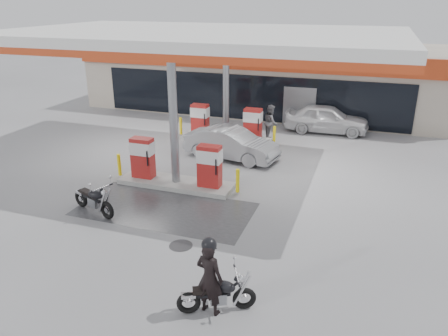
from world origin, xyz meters
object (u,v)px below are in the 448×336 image
object	(u,v)px
sedan_white	(326,119)
parked_car_left	(139,95)
biker_main	(210,278)
pump_island_near	(176,168)
attendant	(271,122)
parked_motorcycle	(94,200)
main_motorcycle	(218,295)
hatchback_silver	(231,144)
pump_island_far	(226,127)

from	to	relation	value
sedan_white	parked_car_left	distance (m)	13.28
biker_main	parked_car_left	bearing A→B (deg)	-45.11
pump_island_near	attendant	size ratio (longest dim) A/B	2.87
pump_island_near	biker_main	size ratio (longest dim) A/B	2.79
biker_main	parked_motorcycle	size ratio (longest dim) A/B	0.92
main_motorcycle	biker_main	bearing A→B (deg)	-178.93
sedan_white	attendant	size ratio (longest dim) A/B	2.47
biker_main	hatchback_silver	distance (m)	10.39
attendant	hatchback_silver	world-z (taller)	attendant
pump_island_far	hatchback_silver	distance (m)	2.63
attendant	hatchback_silver	size ratio (longest dim) A/B	0.42
hatchback_silver	parked_car_left	distance (m)	12.63
pump_island_far	attendant	bearing A→B (deg)	25.68
biker_main	sedan_white	world-z (taller)	biker_main
sedan_white	hatchback_silver	bearing A→B (deg)	145.66
parked_motorcycle	sedan_white	distance (m)	13.72
parked_motorcycle	parked_car_left	world-z (taller)	parked_car_left
parked_car_left	biker_main	bearing A→B (deg)	-136.60
pump_island_far	main_motorcycle	size ratio (longest dim) A/B	2.96
main_motorcycle	attendant	distance (m)	13.47
pump_island_near	parked_motorcycle	distance (m)	3.43
sedan_white	parked_motorcycle	bearing A→B (deg)	150.93
main_motorcycle	sedan_white	size ratio (longest dim) A/B	0.39
main_motorcycle	parked_car_left	xyz separation A→B (m)	(-12.37, 18.33, 0.17)
main_motorcycle	parked_motorcycle	xyz separation A→B (m)	(-5.63, 3.31, 0.05)
attendant	pump_island_far	bearing A→B (deg)	99.24
biker_main	parked_car_left	size ratio (longest dim) A/B	0.45
pump_island_near	pump_island_far	size ratio (longest dim) A/B	1.00
biker_main	parked_car_left	world-z (taller)	biker_main
biker_main	parked_motorcycle	world-z (taller)	biker_main
hatchback_silver	attendant	bearing A→B (deg)	-6.81
biker_main	parked_motorcycle	xyz separation A→B (m)	(-5.46, 3.40, -0.45)
pump_island_far	parked_motorcycle	bearing A→B (deg)	-100.22
pump_island_near	pump_island_far	distance (m)	6.00
pump_island_far	attendant	world-z (taller)	attendant
pump_island_far	sedan_white	world-z (taller)	pump_island_far
parked_motorcycle	hatchback_silver	bearing A→B (deg)	87.42
biker_main	sedan_white	bearing A→B (deg)	-81.51
main_motorcycle	hatchback_silver	xyz separation A→B (m)	(-2.93, 9.93, 0.28)
pump_island_near	biker_main	bearing A→B (deg)	-59.12
biker_main	parked_car_left	xyz separation A→B (m)	(-12.20, 18.41, -0.32)
main_motorcycle	sedan_white	bearing A→B (deg)	61.54
pump_island_far	attendant	size ratio (longest dim) A/B	2.87
attendant	parked_car_left	bearing A→B (deg)	47.97
sedan_white	parked_car_left	world-z (taller)	sedan_white
parked_motorcycle	hatchback_silver	distance (m)	7.14
parked_motorcycle	sedan_white	size ratio (longest dim) A/B	0.45
parked_car_left	parked_motorcycle	bearing A→B (deg)	-145.95
attendant	parked_car_left	xyz separation A→B (m)	(-10.44, 5.00, -0.30)
pump_island_near	hatchback_silver	bearing A→B (deg)	73.42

